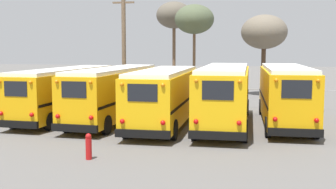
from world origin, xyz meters
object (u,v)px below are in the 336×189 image
Objects in this scene: school_bus_1 at (115,92)px; fire_hydrant at (89,146)px; school_bus_4 at (285,93)px; utility_pole at (124,44)px; bare_tree_1 at (174,16)px; bare_tree_2 at (264,32)px; school_bus_2 at (164,95)px; bare_tree_0 at (194,20)px; school_bus_0 at (66,91)px; school_bus_3 at (225,94)px.

school_bus_1 reaches higher than fire_hydrant.
school_bus_1 is at bearing -177.04° from school_bus_4.
bare_tree_1 is (2.89, 6.78, 2.73)m from utility_pole.
school_bus_2 is at bearing -109.12° from bare_tree_2.
bare_tree_0 is at bearing 23.85° from utility_pole.
utility_pole reaches higher than bare_tree_0.
bare_tree_1 is at bearing 174.31° from bare_tree_2.
bare_tree_1 reaches higher than fire_hydrant.
bare_tree_1 is (0.58, 16.07, 5.67)m from school_bus_1.
bare_tree_0 is 7.74× the size of fire_hydrant.
school_bus_1 reaches higher than school_bus_0.
school_bus_1 is 1.09× the size of school_bus_4.
school_bus_2 is (6.61, -1.52, 0.04)m from school_bus_0.
school_bus_3 is 9.48m from fire_hydrant.
bare_tree_0 is (5.46, 2.42, 2.05)m from utility_pole.
utility_pole is 6.32m from bare_tree_0.
school_bus_2 is at bearing -61.74° from utility_pole.
school_bus_2 reaches higher than fire_hydrant.
school_bus_1 is 1.49× the size of bare_tree_2.
school_bus_1 is at bearing -6.18° from school_bus_0.
school_bus_3 is 1.06× the size of school_bus_4.
fire_hydrant is at bearing -86.97° from bare_tree_1.
school_bus_3 is 1.32× the size of bare_tree_0.
utility_pole is at bearing -152.26° from bare_tree_2.
bare_tree_0 is 1.09× the size of bare_tree_2.
fire_hydrant is (5.20, -9.13, -1.16)m from school_bus_0.
school_bus_3 is 13.65m from utility_pole.
school_bus_3 reaches higher than school_bus_2.
fire_hydrant is (-1.26, -20.47, -6.19)m from bare_tree_0.
school_bus_3 is 1.21× the size of bare_tree_1.
fire_hydrant is (-7.09, -24.00, -5.22)m from bare_tree_2.
bare_tree_2 is (8.99, 15.23, 4.02)m from school_bus_1.
bare_tree_0 reaches higher than school_bus_0.
school_bus_2 is (3.31, -1.16, 0.00)m from school_bus_1.
utility_pole reaches higher than school_bus_1.
school_bus_2 is at bearing -165.77° from school_bus_4.
school_bus_4 is at bearing 14.23° from school_bus_2.
school_bus_2 is at bearing 79.50° from fire_hydrant.
school_bus_2 reaches higher than school_bus_0.
utility_pole reaches higher than school_bus_4.
bare_tree_1 is 8.61m from bare_tree_2.
school_bus_0 is at bearing -119.65° from bare_tree_0.
bare_tree_2 is at bearing 93.60° from school_bus_4.
school_bus_4 is 18.98m from bare_tree_1.
school_bus_0 is at bearing -103.90° from bare_tree_1.
school_bus_4 is (6.61, 1.68, 0.08)m from school_bus_2.
school_bus_1 is at bearing 160.61° from school_bus_2.
fire_hydrant is (-1.41, -7.61, -1.20)m from school_bus_2.
school_bus_0 is 3.33m from school_bus_1.
school_bus_1 is at bearing -120.55° from bare_tree_2.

